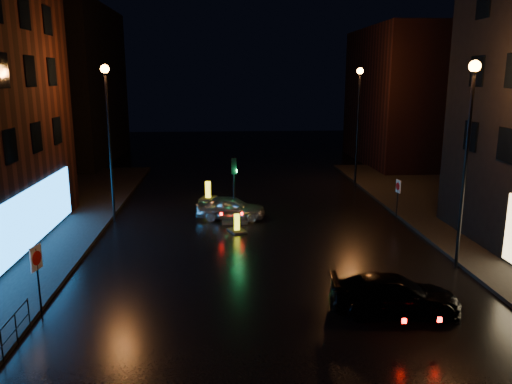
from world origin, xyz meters
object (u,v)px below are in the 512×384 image
(road_sign_left, at_px, (37,264))
(road_sign_right, at_px, (398,190))
(bollard_near, at_px, (237,228))
(traffic_signal, at_px, (234,210))
(silver_hatchback, at_px, (231,208))
(dark_sedan, at_px, (394,295))
(bollard_far, at_px, (208,195))

(road_sign_left, xyz_separation_m, road_sign_right, (15.79, 10.74, -0.19))
(bollard_near, height_order, road_sign_right, road_sign_right)
(traffic_signal, relative_size, road_sign_left, 1.41)
(silver_hatchback, distance_m, dark_sedan, 12.86)
(traffic_signal, relative_size, bollard_near, 2.76)
(silver_hatchback, bearing_deg, traffic_signal, -77.34)
(road_sign_right, bearing_deg, road_sign_left, 29.11)
(bollard_near, bearing_deg, road_sign_left, -149.68)
(silver_hatchback, bearing_deg, bollard_near, -166.20)
(bollard_near, distance_m, road_sign_right, 9.34)
(bollard_far, bearing_deg, road_sign_left, -92.12)
(bollard_far, bearing_deg, road_sign_right, -10.10)
(traffic_signal, xyz_separation_m, bollard_far, (-1.58, 4.67, -0.24))
(silver_hatchback, height_order, road_sign_left, road_sign_left)
(dark_sedan, relative_size, road_sign_left, 1.78)
(dark_sedan, distance_m, bollard_near, 10.61)
(traffic_signal, xyz_separation_m, dark_sedan, (5.05, -11.76, 0.13))
(dark_sedan, bearing_deg, road_sign_left, 93.35)
(silver_hatchback, bearing_deg, bollard_far, 23.80)
(traffic_signal, relative_size, bollard_far, 2.24)
(traffic_signal, bearing_deg, silver_hatchback, -174.79)
(silver_hatchback, xyz_separation_m, road_sign_left, (-6.50, -11.22, 1.19))
(bollard_near, relative_size, road_sign_right, 0.57)
(dark_sedan, relative_size, bollard_far, 2.83)
(silver_hatchback, height_order, bollard_far, silver_hatchback)
(bollard_near, distance_m, bollard_far, 7.26)
(bollard_near, relative_size, bollard_far, 0.81)
(traffic_signal, height_order, road_sign_right, traffic_signal)
(bollard_far, distance_m, road_sign_left, 16.78)
(dark_sedan, relative_size, bollard_near, 3.48)
(bollard_far, relative_size, road_sign_left, 0.63)
(bollard_near, distance_m, road_sign_left, 11.24)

